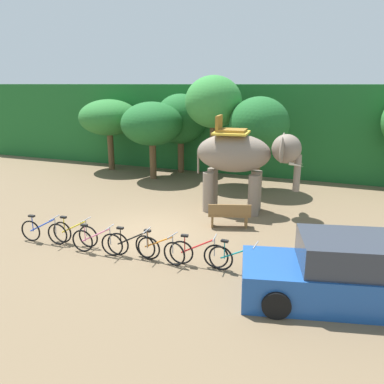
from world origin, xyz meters
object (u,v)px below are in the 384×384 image
tree_far_right (181,119)px  bike_teal (238,260)px  tree_center_right (109,118)px  bike_blue (44,232)px  elephant (242,157)px  bike_black (133,245)px  bike_red (198,253)px  wooden_bench (229,215)px  parked_car (336,276)px  tree_center (259,125)px  tree_right (213,103)px  tree_far_left (152,124)px  bike_yellow (75,233)px  bike_pink (97,242)px  bike_orange (159,249)px

tree_far_right → bike_teal: (6.23, -10.87, -2.64)m
tree_center_right → bike_blue: tree_center_right is taller
tree_far_right → bike_teal: bearing=-60.2°
elephant → bike_black: 5.94m
bike_red → wooden_bench: bike_red is taller
elephant → parked_car: (3.72, -5.69, -1.55)m
tree_center → wooden_bench: bearing=-88.5°
tree_right → bike_teal: 10.30m
bike_teal → wooden_bench: bike_teal is taller
bike_black → tree_right: bearing=93.4°
tree_right → bike_black: tree_right is taller
tree_far_left → tree_right: (3.35, 0.01, 1.15)m
bike_yellow → bike_teal: size_ratio=1.00×
elephant → bike_red: (0.11, -5.18, -1.82)m
bike_teal → wooden_bench: 3.45m
bike_yellow → wooden_bench: bike_yellow is taller
tree_far_left → bike_yellow: 9.39m
tree_far_left → wooden_bench: tree_far_left is taller
tree_far_right → bike_teal: tree_far_right is taller
tree_center_right → bike_pink: size_ratio=2.40×
bike_black → tree_far_left: bearing=113.3°
tree_far_left → bike_teal: tree_far_left is taller
bike_yellow → bike_pink: 1.10m
bike_pink → bike_black: same height
tree_center → bike_yellow: 9.77m
tree_center_right → tree_center: (9.08, -1.58, 0.09)m
tree_far_left → tree_far_right: tree_far_right is taller
bike_teal → bike_black: bearing=-177.4°
bike_black → elephant: bearing=70.7°
bike_red → parked_car: 3.65m
tree_right → tree_center: 2.57m
tree_right → parked_car: (6.12, -9.39, -3.42)m
tree_center → bike_teal: (1.31, -8.48, -2.75)m
tree_right → elephant: (2.40, -3.69, -1.86)m
elephant → bike_pink: 6.54m
bike_pink → bike_orange: bearing=5.7°
tree_far_left → bike_blue: 9.48m
bike_yellow → tree_far_right: bearing=94.8°
elephant → tree_right: bearing=123.0°
bike_black → bike_orange: size_ratio=1.01×
tree_far_left → wooden_bench: size_ratio=2.62×
tree_far_right → wooden_bench: size_ratio=2.85×
tree_far_right → bike_pink: 11.66m
bike_blue → tree_right: bearing=73.7°
bike_black → bike_yellow: bearing=176.2°
tree_right → bike_pink: (-0.60, -9.21, -3.68)m
tree_far_right → tree_right: 3.40m
bike_yellow → bike_black: same height
bike_orange → bike_red: same height
tree_far_left → tree_right: size_ratio=0.76×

